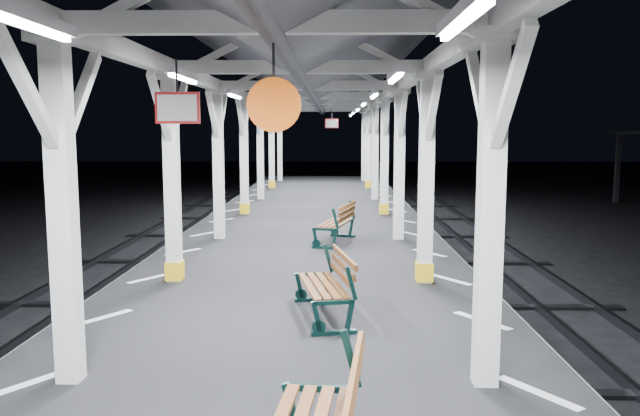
{
  "coord_description": "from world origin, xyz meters",
  "views": [
    {
      "loc": [
        0.54,
        -7.76,
        3.42
      ],
      "look_at": [
        0.34,
        1.98,
        2.2
      ],
      "focal_mm": 35.0,
      "sensor_mm": 36.0,
      "label": 1
    }
  ],
  "objects": [
    {
      "name": "hazard_stripes_left",
      "position": [
        -2.45,
        0.0,
        1.0
      ],
      "size": [
        1.0,
        48.0,
        0.01
      ],
      "primitive_type": "cube",
      "color": "silver",
      "rests_on": "platform"
    },
    {
      "name": "hazard_stripes_right",
      "position": [
        2.45,
        0.0,
        1.0
      ],
      "size": [
        1.0,
        48.0,
        0.01
      ],
      "primitive_type": "cube",
      "color": "silver",
      "rests_on": "platform"
    },
    {
      "name": "ground",
      "position": [
        0.0,
        0.0,
        0.0
      ],
      "size": [
        120.0,
        120.0,
        0.0
      ],
      "primitive_type": "plane",
      "color": "black",
      "rests_on": "ground"
    },
    {
      "name": "bench_mid",
      "position": [
        0.5,
        0.14,
        1.45
      ],
      "size": [
        0.85,
        1.62,
        0.83
      ],
      "rotation": [
        0.0,
        0.0,
        0.19
      ],
      "color": "black",
      "rests_on": "platform"
    },
    {
      "name": "bench_far",
      "position": [
        0.67,
        5.48,
        1.46
      ],
      "size": [
        0.96,
        1.68,
        0.86
      ],
      "rotation": [
        0.0,
        0.0,
        -0.25
      ],
      "color": "black",
      "rests_on": "platform"
    },
    {
      "name": "canopy",
      "position": [
        0.0,
        -0.01,
        4.56
      ],
      "size": [
        5.4,
        49.0,
        4.65
      ],
      "color": "silver",
      "rests_on": "platform"
    },
    {
      "name": "platform",
      "position": [
        0.0,
        0.0,
        0.5
      ],
      "size": [
        6.0,
        50.0,
        1.0
      ],
      "primitive_type": "cube",
      "color": "black",
      "rests_on": "ground"
    }
  ]
}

